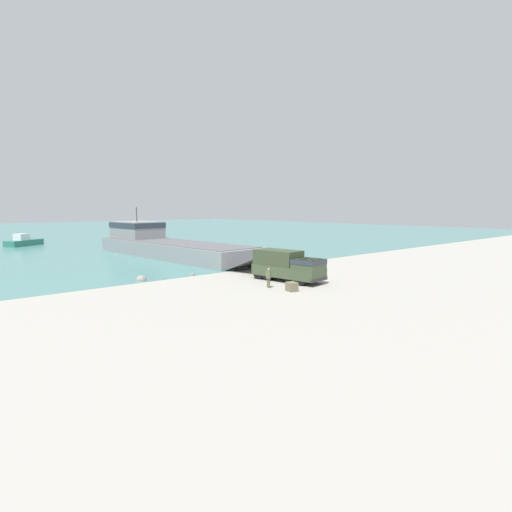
{
  "coord_description": "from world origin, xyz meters",
  "views": [
    {
      "loc": [
        -31.24,
        -29.55,
        7.23
      ],
      "look_at": [
        -3.0,
        3.54,
        1.95
      ],
      "focal_mm": 28.0,
      "sensor_mm": 36.0,
      "label": 1
    }
  ],
  "objects_px": {
    "landing_craft": "(165,244)",
    "soldier_on_ramp": "(269,276)",
    "moored_boat_a": "(24,242)",
    "military_truck": "(287,265)",
    "cargo_crate": "(292,287)"
  },
  "relations": [
    {
      "from": "landing_craft",
      "to": "soldier_on_ramp",
      "type": "xyz_separation_m",
      "value": [
        -4.64,
        -28.61,
        -0.7
      ]
    },
    {
      "from": "landing_craft",
      "to": "moored_boat_a",
      "type": "relative_size",
      "value": 5.09
    },
    {
      "from": "landing_craft",
      "to": "military_truck",
      "type": "bearing_deg",
      "value": -96.33
    },
    {
      "from": "moored_boat_a",
      "to": "cargo_crate",
      "type": "relative_size",
      "value": 7.72
    },
    {
      "from": "landing_craft",
      "to": "moored_boat_a",
      "type": "bearing_deg",
      "value": 108.16
    },
    {
      "from": "soldier_on_ramp",
      "to": "cargo_crate",
      "type": "relative_size",
      "value": 1.92
    },
    {
      "from": "military_truck",
      "to": "soldier_on_ramp",
      "type": "relative_size",
      "value": 4.26
    },
    {
      "from": "military_truck",
      "to": "cargo_crate",
      "type": "xyz_separation_m",
      "value": [
        -3.16,
        -3.73,
        -1.17
      ]
    },
    {
      "from": "military_truck",
      "to": "landing_craft",
      "type": "bearing_deg",
      "value": 170.25
    },
    {
      "from": "military_truck",
      "to": "moored_boat_a",
      "type": "height_order",
      "value": "military_truck"
    },
    {
      "from": "cargo_crate",
      "to": "military_truck",
      "type": "bearing_deg",
      "value": 49.77
    },
    {
      "from": "soldier_on_ramp",
      "to": "moored_boat_a",
      "type": "relative_size",
      "value": 0.25
    },
    {
      "from": "landing_craft",
      "to": "cargo_crate",
      "type": "relative_size",
      "value": 39.33
    },
    {
      "from": "landing_craft",
      "to": "moored_boat_a",
      "type": "height_order",
      "value": "landing_craft"
    },
    {
      "from": "military_truck",
      "to": "moored_boat_a",
      "type": "xyz_separation_m",
      "value": [
        -12.21,
        58.89,
        -0.8
      ]
    }
  ]
}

